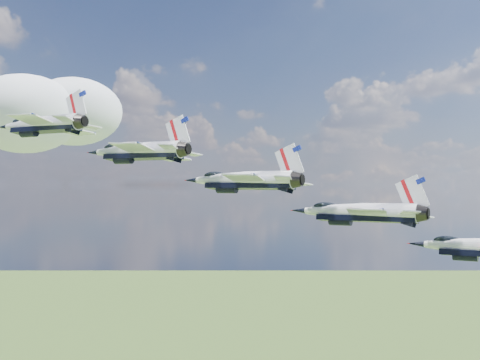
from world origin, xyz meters
TOP-DOWN VIEW (x-y plane):
  - cloud_far at (37.64, 188.00)m, footprint 59.21×46.52m
  - jet_0 at (-12.35, 27.20)m, footprint 16.26×18.43m
  - jet_1 at (-4.24, 17.75)m, footprint 16.26×18.43m
  - jet_2 at (3.86, 8.30)m, footprint 16.26×18.43m
  - jet_3 at (11.97, -1.15)m, footprint 16.26×18.43m

SIDE VIEW (x-z plane):
  - jet_3 at x=11.97m, z-range 136.81..142.79m
  - jet_2 at x=3.86m, z-range 140.17..146.15m
  - jet_1 at x=-4.24m, z-range 143.54..149.51m
  - jet_0 at x=-12.35m, z-range 146.90..152.88m
  - cloud_far at x=37.64m, z-range 157.05..180.31m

